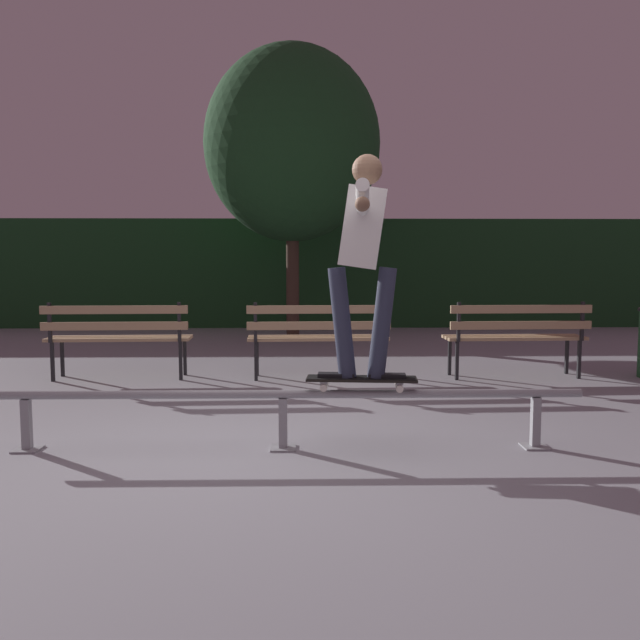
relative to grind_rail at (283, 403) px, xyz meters
name	(u,v)px	position (x,y,z in m)	size (l,w,h in m)	color
ground_plane	(283,453)	(0.00, -0.11, -0.33)	(90.00, 90.00, 0.00)	gray
hedge_backdrop	(299,273)	(0.00, 8.88, 0.75)	(24.00, 1.20, 2.16)	#193D1E
grind_rail	(283,403)	(0.00, 0.00, 0.00)	(4.26, 0.18, 0.43)	gray
skateboard	(362,380)	(0.56, 0.00, 0.17)	(0.79, 0.27, 0.09)	black
skateboarder	(363,247)	(0.56, 0.00, 1.10)	(0.63, 1.40, 1.56)	black
park_bench_leftmost	(118,332)	(-1.95, 2.73, 0.20)	(1.61, 0.47, 0.88)	black
park_bench_left_center	(318,332)	(0.30, 2.73, 0.20)	(1.61, 0.47, 0.88)	black
park_bench_right_center	(517,331)	(2.56, 2.73, 0.20)	(1.61, 0.47, 0.88)	black
tree_behind_benches	(292,145)	(-0.08, 6.63, 2.95)	(2.97, 2.97, 4.93)	#3D2D23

